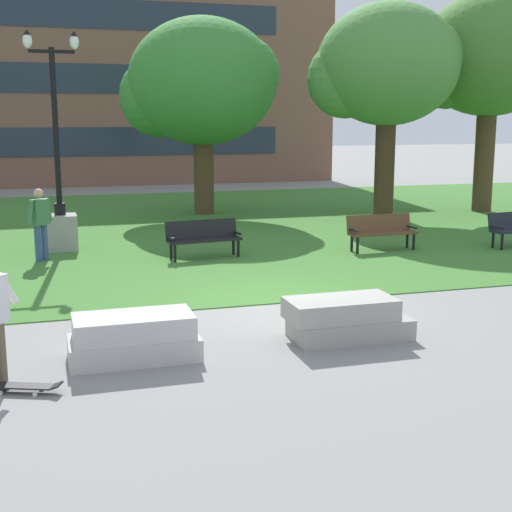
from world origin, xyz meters
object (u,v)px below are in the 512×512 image
Objects in this scene: concrete_block_center at (134,338)px; lamp_post_center at (60,208)px; skateboard at (21,386)px; park_bench_far_left at (381,230)px; concrete_block_left at (346,319)px; person_bystander_near_lawn at (40,220)px; park_bench_far_right at (203,236)px.

concrete_block_center is 9.04m from lamp_post_center.
skateboard is 0.56× the size of park_bench_far_left.
concrete_block_center is at bearing -179.68° from concrete_block_left.
park_bench_far_left is at bearing -17.01° from lamp_post_center.
park_bench_far_left is at bearing 42.78° from concrete_block_center.
park_bench_far_left is at bearing -7.01° from person_bystander_near_lawn.
skateboard is 9.92m from lamp_post_center.
park_bench_far_left is 0.34× the size of lamp_post_center.
person_bystander_near_lawn reaches higher than skateboard.
concrete_block_left is 7.63m from park_bench_far_left.
person_bystander_near_lawn is (-4.44, 7.59, 0.68)m from concrete_block_left.
concrete_block_center is 0.99× the size of park_bench_far_left.
park_bench_far_right is (-4.57, 0.32, 0.00)m from park_bench_far_left.
park_bench_far_right is at bearing 95.72° from concrete_block_left.
park_bench_far_right is (-0.69, 6.88, 0.23)m from concrete_block_left.
park_bench_far_right is (4.05, 7.76, 0.45)m from skateboard.
lamp_post_center reaches higher than skateboard.
concrete_block_center is 3.23m from concrete_block_left.
person_bystander_near_lawn is (-1.20, 7.60, 0.68)m from concrete_block_center.
concrete_block_center and concrete_block_left have the same top height.
concrete_block_left is (3.23, 0.02, 0.00)m from concrete_block_center.
concrete_block_left is at bearing -120.58° from park_bench_far_left.
park_bench_far_left is 0.98× the size of park_bench_far_right.
lamp_post_center is at bearing 94.53° from concrete_block_center.
park_bench_far_right is at bearing 176.00° from park_bench_far_left.
park_bench_far_right is 3.90m from lamp_post_center.
concrete_block_center is 0.33× the size of lamp_post_center.
park_bench_far_right is at bearing -32.49° from lamp_post_center.
park_bench_far_right is at bearing -10.63° from person_bystander_near_lawn.
park_bench_far_right reaches higher than skateboard.
park_bench_far_left is (3.88, 6.56, 0.23)m from concrete_block_left.
concrete_block_left is 1.02× the size of park_bench_far_right.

